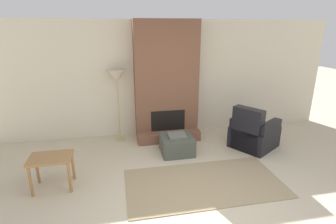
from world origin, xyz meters
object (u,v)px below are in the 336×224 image
(side_table, at_px, (51,162))
(ottoman, at_px, (177,144))
(armchair, at_px, (253,134))
(floor_lamp_left, at_px, (117,78))

(side_table, bearing_deg, ottoman, 20.08)
(armchair, distance_m, floor_lamp_left, 3.09)
(floor_lamp_left, bearing_deg, armchair, -19.12)
(armchair, height_order, floor_lamp_left, floor_lamp_left)
(ottoman, distance_m, armchair, 1.62)
(ottoman, xyz_separation_m, side_table, (-2.18, -0.80, 0.27))
(floor_lamp_left, bearing_deg, ottoman, -38.64)
(side_table, height_order, floor_lamp_left, floor_lamp_left)
(side_table, distance_m, floor_lamp_left, 2.22)
(armchair, relative_size, side_table, 1.77)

